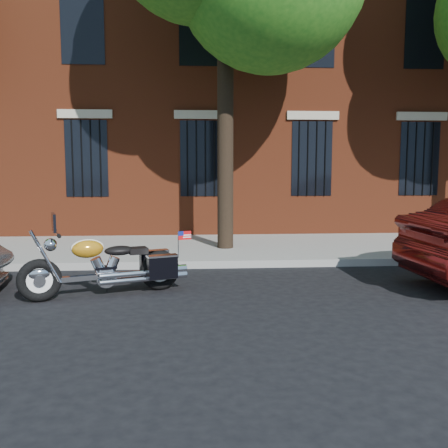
{
  "coord_description": "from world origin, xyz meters",
  "views": [
    {
      "loc": [
        -0.3,
        -8.35,
        2.02
      ],
      "look_at": [
        0.32,
        0.8,
        0.94
      ],
      "focal_mm": 40.0,
      "sensor_mm": 36.0,
      "label": 1
    }
  ],
  "objects": [
    {
      "name": "sidewalk",
      "position": [
        0.0,
        3.26,
        0.07
      ],
      "size": [
        40.0,
        3.6,
        0.15
      ],
      "primitive_type": "cube",
      "color": "gray",
      "rests_on": "ground"
    },
    {
      "name": "ground",
      "position": [
        0.0,
        0.0,
        0.0
      ],
      "size": [
        120.0,
        120.0,
        0.0
      ],
      "primitive_type": "plane",
      "color": "black",
      "rests_on": "ground"
    },
    {
      "name": "curb",
      "position": [
        0.0,
        1.38,
        0.07
      ],
      "size": [
        40.0,
        0.16,
        0.15
      ],
      "primitive_type": "cube",
      "color": "gray",
      "rests_on": "ground"
    },
    {
      "name": "building",
      "position": [
        0.0,
        10.06,
        6.0
      ],
      "size": [
        26.0,
        10.08,
        12.0
      ],
      "color": "maroon",
      "rests_on": "ground"
    },
    {
      "name": "motorcycle",
      "position": [
        -1.54,
        -0.61,
        0.44
      ],
      "size": [
        2.58,
        1.25,
        1.31
      ],
      "rotation": [
        0.0,
        0.0,
        0.33
      ],
      "color": "black",
      "rests_on": "ground"
    }
  ]
}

